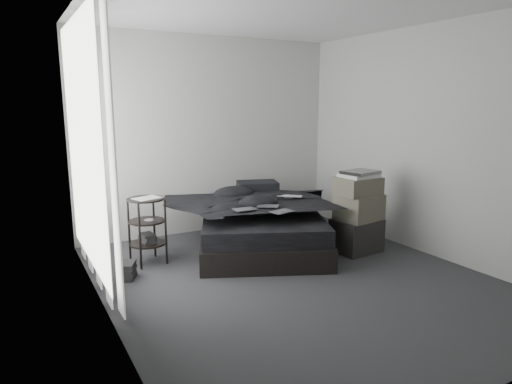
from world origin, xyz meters
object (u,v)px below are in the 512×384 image
laptop (289,192)px  box_lower (356,235)px  bed (261,238)px  side_stand (147,231)px

laptop → box_lower: laptop is taller
bed → side_stand: size_ratio=2.59×
bed → box_lower: (0.93, -0.65, 0.07)m
bed → laptop: (0.33, -0.10, 0.55)m
side_stand → laptop: bearing=-8.4°
laptop → box_lower: bearing=-0.3°
side_stand → box_lower: (2.27, -0.80, -0.16)m
laptop → side_stand: side_stand is taller
box_lower → side_stand: bearing=160.7°
bed → box_lower: box_lower is taller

